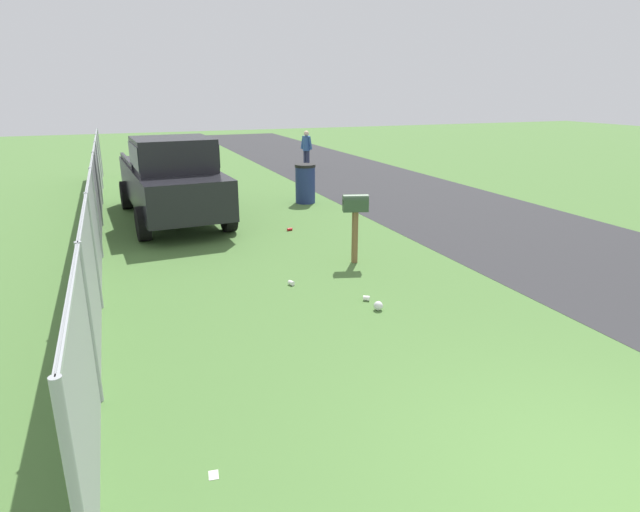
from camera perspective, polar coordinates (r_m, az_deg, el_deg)
ground_plane at (r=5.36m, az=28.52°, el=-21.45°), size 80.00×80.00×0.00m
road_asphalt at (r=12.48m, az=23.26°, el=1.38°), size 60.00×5.26×0.01m
mailbox at (r=9.89m, az=3.83°, el=5.11°), size 0.33×0.51×1.32m
pickup_truck at (r=13.67m, az=-15.70°, el=8.22°), size 5.53×2.42×2.09m
trash_bin at (r=15.41m, az=-1.60°, el=7.82°), size 0.60×0.60×1.12m
pedestrian at (r=21.84m, az=-1.47°, el=11.61°), size 0.43×0.37×1.56m
fence_section at (r=12.40m, az=-22.94°, el=5.87°), size 18.97×0.07×1.77m
litter_cup_by_mailbox at (r=8.37m, az=5.03°, el=-4.55°), size 0.12×0.13×0.08m
litter_cup_near_hydrant at (r=8.99m, az=-3.11°, el=-2.91°), size 0.13×0.12×0.08m
litter_wrapper_far_scatter at (r=5.03m, az=-11.40°, el=-22.11°), size 0.13×0.10×0.01m
litter_can_midfield_a at (r=12.43m, az=-3.29°, el=2.89°), size 0.08×0.13×0.07m
litter_bag_midfield_b at (r=8.03m, az=6.30°, el=-5.36°), size 0.14×0.14×0.14m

